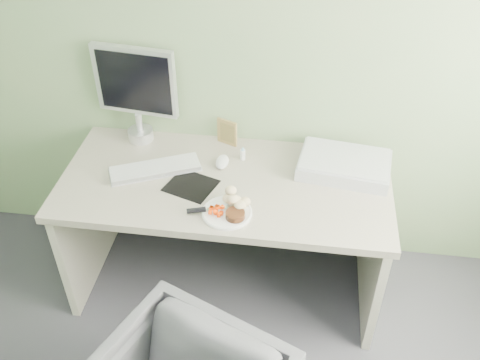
# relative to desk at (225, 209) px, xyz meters

# --- Properties ---
(wall_back) EXTENTS (3.50, 0.00, 3.50)m
(wall_back) POSITION_rel_desk_xyz_m (0.00, 0.38, 0.80)
(wall_back) COLOR gray
(wall_back) RESTS_ON floor
(desk) EXTENTS (1.60, 0.75, 0.73)m
(desk) POSITION_rel_desk_xyz_m (0.00, 0.00, 0.00)
(desk) COLOR #A69A8B
(desk) RESTS_ON floor
(plate) EXTENTS (0.23, 0.23, 0.01)m
(plate) POSITION_rel_desk_xyz_m (0.05, -0.23, 0.19)
(plate) COLOR white
(plate) RESTS_ON desk
(steak) EXTENTS (0.09, 0.09, 0.03)m
(steak) POSITION_rel_desk_xyz_m (0.09, -0.26, 0.21)
(steak) COLOR black
(steak) RESTS_ON plate
(potato_pile) EXTENTS (0.12, 0.09, 0.06)m
(potato_pile) POSITION_rel_desk_xyz_m (0.07, -0.18, 0.22)
(potato_pile) COLOR tan
(potato_pile) RESTS_ON plate
(carrot_heap) EXTENTS (0.07, 0.06, 0.04)m
(carrot_heap) POSITION_rel_desk_xyz_m (0.00, -0.25, 0.21)
(carrot_heap) COLOR #FA4105
(carrot_heap) RESTS_ON plate
(steak_knife) EXTENTS (0.22, 0.09, 0.02)m
(steak_knife) POSITION_rel_desk_xyz_m (-0.05, -0.24, 0.21)
(steak_knife) COLOR silver
(steak_knife) RESTS_ON plate
(mousepad) EXTENTS (0.27, 0.26, 0.00)m
(mousepad) POSITION_rel_desk_xyz_m (-0.15, -0.06, 0.18)
(mousepad) COLOR black
(mousepad) RESTS_ON desk
(keyboard) EXTENTS (0.45, 0.30, 0.02)m
(keyboard) POSITION_rel_desk_xyz_m (-0.35, 0.03, 0.20)
(keyboard) COLOR white
(keyboard) RESTS_ON desk
(computer_mouse) EXTENTS (0.07, 0.12, 0.04)m
(computer_mouse) POSITION_rel_desk_xyz_m (-0.03, 0.12, 0.20)
(computer_mouse) COLOR white
(computer_mouse) RESTS_ON desk
(photo_frame) EXTENTS (0.11, 0.06, 0.14)m
(photo_frame) POSITION_rel_desk_xyz_m (-0.04, 0.31, 0.25)
(photo_frame) COLOR #A1834B
(photo_frame) RESTS_ON desk
(eyedrop_bottle) EXTENTS (0.03, 0.03, 0.08)m
(eyedrop_bottle) POSITION_rel_desk_xyz_m (0.06, 0.19, 0.22)
(eyedrop_bottle) COLOR white
(eyedrop_bottle) RESTS_ON desk
(scanner) EXTENTS (0.47, 0.35, 0.07)m
(scanner) POSITION_rel_desk_xyz_m (0.57, 0.16, 0.22)
(scanner) COLOR silver
(scanner) RESTS_ON desk
(monitor) EXTENTS (0.43, 0.14, 0.52)m
(monitor) POSITION_rel_desk_xyz_m (-0.50, 0.31, 0.47)
(monitor) COLOR silver
(monitor) RESTS_ON desk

